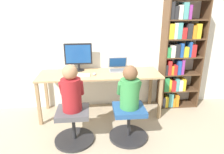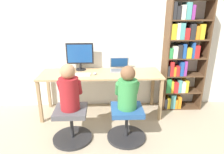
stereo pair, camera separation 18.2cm
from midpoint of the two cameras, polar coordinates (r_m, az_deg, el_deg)
ground_plane at (r=3.49m, az=-1.55°, el=-12.69°), size 14.00×14.00×0.00m
wall_back at (r=3.73m, az=-1.91°, el=10.75°), size 10.00×0.05×2.60m
desk at (r=3.49m, az=-1.74°, el=-0.05°), size 2.09×0.65×0.77m
desktop_monitor at (r=3.61m, az=-7.72°, el=6.06°), size 0.48×0.18×0.49m
laptop at (r=3.61m, az=3.65°, el=2.61°), size 0.34×0.32×0.23m
keyboard at (r=3.38m, az=-8.17°, el=0.68°), size 0.42×0.13×0.03m
computer_mouse_by_keyboard at (r=3.39m, az=-3.38°, el=0.97°), size 0.06×0.09×0.04m
office_chair_left at (r=2.99m, az=-9.71°, el=-13.08°), size 0.57×0.57×0.50m
office_chair_right at (r=2.99m, az=5.98°, el=-12.90°), size 0.57×0.57×0.50m
person_at_monitor at (r=2.75m, az=-10.31°, el=-3.47°), size 0.33×0.30×0.65m
person_at_laptop at (r=2.76m, az=6.33°, el=-3.63°), size 0.33×0.29×0.61m
bookshelf at (r=3.85m, az=20.47°, el=5.65°), size 0.73×0.33×1.99m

